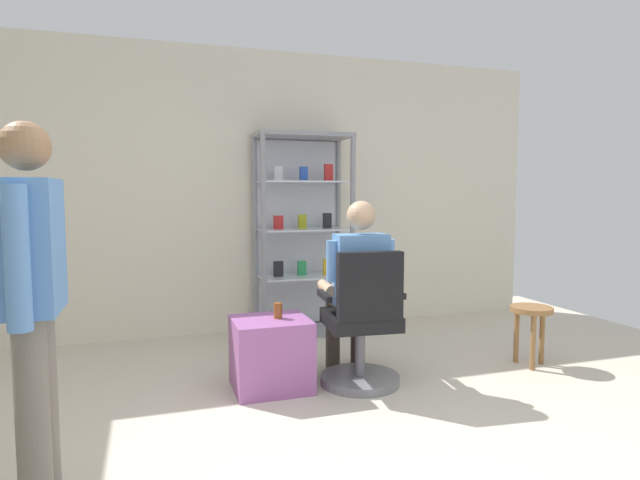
% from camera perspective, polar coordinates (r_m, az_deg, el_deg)
% --- Properties ---
extents(back_wall, '(6.00, 0.10, 2.70)m').
position_cam_1_polar(back_wall, '(5.18, -7.04, 5.12)').
color(back_wall, silver).
rests_on(back_wall, ground).
extents(display_cabinet_main, '(0.90, 0.45, 1.90)m').
position_cam_1_polar(display_cabinet_main, '(5.06, -2.03, 0.77)').
color(display_cabinet_main, gray).
rests_on(display_cabinet_main, ground).
extents(office_chair, '(0.59, 0.56, 0.96)m').
position_cam_1_polar(office_chair, '(3.71, 4.63, -9.76)').
color(office_chair, slate).
rests_on(office_chair, ground).
extents(seated_shopkeeper, '(0.51, 0.59, 1.29)m').
position_cam_1_polar(seated_shopkeeper, '(3.79, 3.94, -4.49)').
color(seated_shopkeeper, '#3F382D').
rests_on(seated_shopkeeper, ground).
extents(storage_crate, '(0.51, 0.46, 0.49)m').
position_cam_1_polar(storage_crate, '(3.71, -5.33, -12.15)').
color(storage_crate, '#9E599E').
rests_on(storage_crate, ground).
extents(tea_glass, '(0.06, 0.06, 0.11)m').
position_cam_1_polar(tea_glass, '(3.65, -4.56, -7.61)').
color(tea_glass, brown).
rests_on(tea_glass, storage_crate).
extents(standing_customer, '(0.22, 0.52, 1.63)m').
position_cam_1_polar(standing_customer, '(2.48, -28.70, -4.98)').
color(standing_customer, slate).
rests_on(standing_customer, ground).
extents(wooden_stool, '(0.32, 0.32, 0.47)m').
position_cam_1_polar(wooden_stool, '(4.45, 21.84, -7.93)').
color(wooden_stool, olive).
rests_on(wooden_stool, ground).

